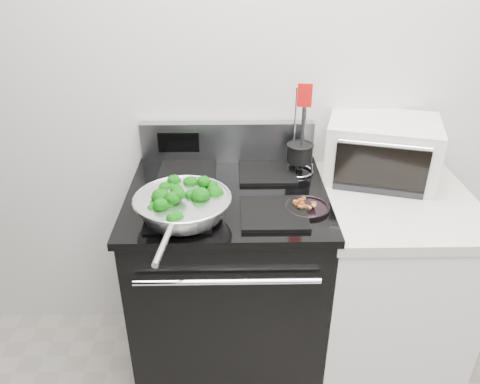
{
  "coord_description": "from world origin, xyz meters",
  "views": [
    {
      "loc": [
        -0.28,
        -0.21,
        1.84
      ],
      "look_at": [
        -0.25,
        1.36,
        0.98
      ],
      "focal_mm": 35.0,
      "sensor_mm": 36.0,
      "label": 1
    }
  ],
  "objects_px": {
    "skillet": "(183,205)",
    "bacon_plate": "(307,205)",
    "gas_range": "(229,284)",
    "toaster_oven": "(381,149)",
    "utensil_holder": "(299,158)"
  },
  "relations": [
    {
      "from": "skillet",
      "to": "bacon_plate",
      "type": "bearing_deg",
      "value": 13.87
    },
    {
      "from": "gas_range",
      "to": "toaster_oven",
      "type": "distance_m",
      "value": 0.88
    },
    {
      "from": "toaster_oven",
      "to": "skillet",
      "type": "bearing_deg",
      "value": -138.71
    },
    {
      "from": "skillet",
      "to": "bacon_plate",
      "type": "distance_m",
      "value": 0.46
    },
    {
      "from": "skillet",
      "to": "utensil_holder",
      "type": "height_order",
      "value": "utensil_holder"
    },
    {
      "from": "skillet",
      "to": "utensil_holder",
      "type": "relative_size",
      "value": 1.41
    },
    {
      "from": "gas_range",
      "to": "skillet",
      "type": "xyz_separation_m",
      "value": [
        -0.16,
        -0.19,
        0.52
      ]
    },
    {
      "from": "skillet",
      "to": "toaster_oven",
      "type": "xyz_separation_m",
      "value": [
        0.81,
        0.38,
        0.04
      ]
    },
    {
      "from": "skillet",
      "to": "toaster_oven",
      "type": "distance_m",
      "value": 0.89
    },
    {
      "from": "skillet",
      "to": "gas_range",
      "type": "bearing_deg",
      "value": 57.84
    },
    {
      "from": "skillet",
      "to": "toaster_oven",
      "type": "relative_size",
      "value": 1.06
    },
    {
      "from": "gas_range",
      "to": "skillet",
      "type": "distance_m",
      "value": 0.57
    },
    {
      "from": "gas_range",
      "to": "skillet",
      "type": "bearing_deg",
      "value": -128.83
    },
    {
      "from": "gas_range",
      "to": "utensil_holder",
      "type": "xyz_separation_m",
      "value": [
        0.3,
        0.17,
        0.53
      ]
    },
    {
      "from": "gas_range",
      "to": "skillet",
      "type": "relative_size",
      "value": 2.04
    }
  ]
}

